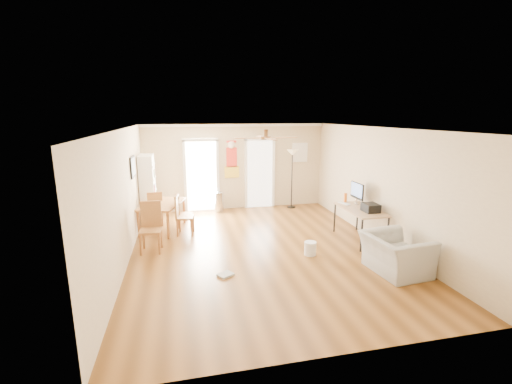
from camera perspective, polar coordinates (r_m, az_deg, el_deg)
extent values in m
plane|color=brown|center=(7.61, 0.98, -9.46)|extent=(7.00, 7.00, 0.00)
cube|color=red|center=(10.53, -4.06, 5.47)|extent=(0.46, 0.03, 1.10)
cube|color=white|center=(11.03, 7.26, 6.51)|extent=(0.50, 0.04, 0.60)
cube|color=black|center=(8.41, -19.75, 3.95)|extent=(0.04, 0.66, 0.48)
cylinder|color=#ABABAD|center=(10.44, -6.17, -1.65)|extent=(0.29, 0.29, 0.59)
cube|color=silver|center=(8.65, 14.38, -1.84)|extent=(0.20, 0.37, 0.01)
cube|color=black|center=(8.09, 18.46, -2.48)|extent=(0.32, 0.37, 0.19)
cylinder|color=orange|center=(8.79, 14.59, -0.90)|extent=(0.09, 0.09, 0.23)
cylinder|color=silver|center=(7.36, 8.98, -9.22)|extent=(0.26, 0.26, 0.29)
cube|color=#A6A6A1|center=(6.47, -5.08, -13.50)|extent=(0.34, 0.32, 0.04)
imported|color=#9A9A95|center=(6.94, 22.09, -9.51)|extent=(1.06, 1.18, 0.71)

